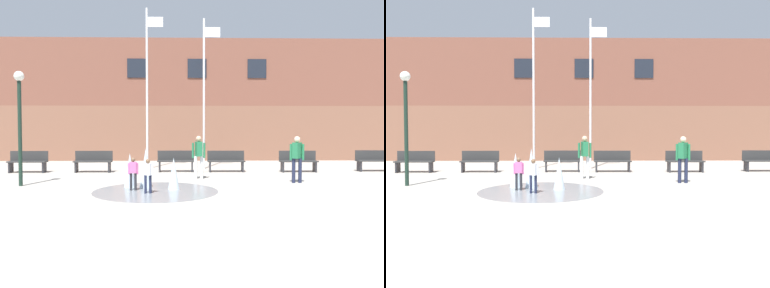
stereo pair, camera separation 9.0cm
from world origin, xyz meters
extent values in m
plane|color=#9E998E|center=(0.00, 0.00, 0.00)|extent=(100.00, 100.00, 0.00)
cube|color=brown|center=(0.00, 19.31, 1.61)|extent=(36.00, 6.00, 3.22)
cube|color=brown|center=(0.00, 19.31, 5.19)|extent=(36.00, 6.00, 3.94)
cube|color=#1E232D|center=(-3.50, 16.29, 5.39)|extent=(1.10, 0.06, 1.10)
cube|color=#1E232D|center=(0.00, 16.29, 5.39)|extent=(1.10, 0.06, 1.10)
cube|color=#1E232D|center=(3.50, 16.29, 5.39)|extent=(1.10, 0.06, 1.10)
cylinder|color=gray|center=(-1.61, 5.41, 0.00)|extent=(3.69, 3.69, 0.01)
cone|color=silver|center=(-1.97, 6.06, 0.62)|extent=(0.40, 0.40, 1.24)
cone|color=silver|center=(-1.09, 5.69, 0.49)|extent=(0.36, 0.36, 0.98)
cone|color=silver|center=(-2.47, 6.15, 0.54)|extent=(0.37, 0.37, 1.08)
cube|color=#28282D|center=(-8.09, 10.32, 0.22)|extent=(0.06, 0.40, 0.44)
cube|color=#28282D|center=(-6.69, 10.32, 0.22)|extent=(0.06, 0.40, 0.44)
cube|color=#2D2D2D|center=(-7.39, 10.32, 0.47)|extent=(1.60, 0.44, 0.05)
cube|color=#2D2D2D|center=(-7.39, 10.52, 0.70)|extent=(1.60, 0.04, 0.42)
cube|color=#28282D|center=(-5.35, 10.37, 0.22)|extent=(0.06, 0.40, 0.44)
cube|color=#28282D|center=(-3.95, 10.37, 0.22)|extent=(0.06, 0.40, 0.44)
cube|color=#2D2D2D|center=(-4.65, 10.37, 0.47)|extent=(1.60, 0.44, 0.05)
cube|color=#2D2D2D|center=(-4.65, 10.57, 0.70)|extent=(1.60, 0.04, 0.42)
cube|color=#28282D|center=(-1.82, 10.50, 0.22)|extent=(0.06, 0.40, 0.44)
cube|color=#28282D|center=(-0.42, 10.50, 0.22)|extent=(0.06, 0.40, 0.44)
cube|color=#2D2D2D|center=(-1.12, 10.50, 0.47)|extent=(1.60, 0.44, 0.05)
cube|color=#2D2D2D|center=(-1.12, 10.70, 0.70)|extent=(1.60, 0.04, 0.42)
cube|color=#28282D|center=(0.35, 10.41, 0.22)|extent=(0.06, 0.40, 0.44)
cube|color=#28282D|center=(1.75, 10.41, 0.22)|extent=(0.06, 0.40, 0.44)
cube|color=#2D2D2D|center=(1.05, 10.41, 0.47)|extent=(1.60, 0.44, 0.05)
cube|color=#2D2D2D|center=(1.05, 10.61, 0.70)|extent=(1.60, 0.04, 0.42)
cube|color=#28282D|center=(3.44, 10.27, 0.22)|extent=(0.06, 0.40, 0.44)
cube|color=#28282D|center=(4.84, 10.27, 0.22)|extent=(0.06, 0.40, 0.44)
cube|color=#2D2D2D|center=(4.14, 10.27, 0.47)|extent=(1.60, 0.44, 0.05)
cube|color=#2D2D2D|center=(4.14, 10.47, 0.70)|extent=(1.60, 0.04, 0.42)
cube|color=#28282D|center=(6.88, 10.48, 0.22)|extent=(0.06, 0.40, 0.44)
cube|color=#2D2D2D|center=(7.58, 10.48, 0.47)|extent=(1.60, 0.44, 0.05)
cube|color=#2D2D2D|center=(7.58, 10.68, 0.70)|extent=(1.60, 0.04, 0.42)
cylinder|color=#28282D|center=(-2.36, 5.55, 0.26)|extent=(0.07, 0.07, 0.52)
cylinder|color=#28282D|center=(-2.22, 5.55, 0.26)|extent=(0.07, 0.07, 0.52)
cube|color=pink|center=(-2.29, 5.55, 0.69)|extent=(0.22, 0.14, 0.33)
sphere|color=brown|center=(-2.29, 5.55, 0.92)|extent=(0.13, 0.13, 0.13)
cylinder|color=pink|center=(-2.42, 5.55, 0.65)|extent=(0.05, 0.05, 0.34)
cylinder|color=pink|center=(-2.16, 5.55, 0.65)|extent=(0.05, 0.05, 0.34)
cylinder|color=silver|center=(-0.34, 8.14, 0.42)|extent=(0.12, 0.12, 0.84)
cylinder|color=silver|center=(-0.12, 8.14, 0.42)|extent=(0.12, 0.12, 0.84)
cube|color=#237547|center=(-0.23, 8.14, 1.11)|extent=(0.27, 0.38, 0.54)
sphere|color=tan|center=(-0.23, 8.14, 1.48)|extent=(0.21, 0.21, 0.21)
cylinder|color=#237547|center=(-0.44, 8.14, 1.05)|extent=(0.08, 0.08, 0.55)
cylinder|color=#237547|center=(-0.02, 8.14, 1.05)|extent=(0.08, 0.08, 0.55)
cylinder|color=#1E233D|center=(-1.87, 5.02, 0.26)|extent=(0.07, 0.07, 0.52)
cylinder|color=#1E233D|center=(-1.73, 5.02, 0.26)|extent=(0.07, 0.07, 0.52)
cube|color=white|center=(-1.80, 5.02, 0.69)|extent=(0.24, 0.22, 0.33)
sphere|color=brown|center=(-1.80, 5.02, 0.92)|extent=(0.13, 0.13, 0.13)
cylinder|color=white|center=(-1.93, 5.02, 0.65)|extent=(0.05, 0.05, 0.34)
cylinder|color=white|center=(-1.67, 5.02, 0.65)|extent=(0.05, 0.05, 0.34)
cylinder|color=#1E233D|center=(2.97, 7.04, 0.42)|extent=(0.12, 0.12, 0.84)
cylinder|color=#1E233D|center=(3.19, 7.04, 0.42)|extent=(0.12, 0.12, 0.84)
cube|color=#237547|center=(3.08, 7.04, 1.11)|extent=(0.38, 0.39, 0.54)
sphere|color=beige|center=(3.08, 7.04, 1.48)|extent=(0.21, 0.21, 0.21)
cylinder|color=#237547|center=(2.87, 7.04, 1.05)|extent=(0.08, 0.08, 0.55)
cylinder|color=#237547|center=(3.29, 7.04, 1.05)|extent=(0.08, 0.08, 0.55)
cylinder|color=silver|center=(-2.47, 11.79, 3.70)|extent=(0.10, 0.10, 7.39)
cube|color=silver|center=(-2.07, 11.79, 6.77)|extent=(0.70, 0.02, 0.45)
cylinder|color=silver|center=(0.16, 11.79, 3.47)|extent=(0.10, 0.10, 6.94)
cube|color=silver|center=(0.56, 11.79, 6.31)|extent=(0.70, 0.02, 0.45)
cylinder|color=#192D23|center=(-6.05, 6.54, 1.68)|extent=(0.12, 0.12, 3.37)
sphere|color=white|center=(-6.05, 6.54, 3.53)|extent=(0.32, 0.32, 0.32)
camera|label=1|loc=(-0.79, -5.59, 1.81)|focal=35.00mm
camera|label=2|loc=(-0.70, -5.59, 1.81)|focal=35.00mm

